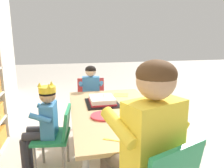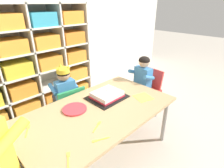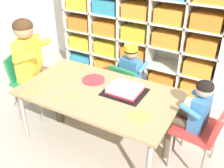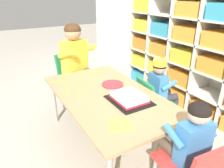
% 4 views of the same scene
% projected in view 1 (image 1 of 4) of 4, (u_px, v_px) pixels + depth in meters
% --- Properties ---
extents(ground, '(16.00, 16.00, 0.00)m').
position_uv_depth(ground, '(117.00, 165.00, 2.01)').
color(ground, '#BCB2A3').
extents(activity_table, '(1.40, 0.80, 0.55)m').
position_uv_depth(activity_table, '(117.00, 114.00, 1.91)').
color(activity_table, tan).
rests_on(activity_table, ground).
extents(classroom_chair_blue, '(0.37, 0.35, 0.58)m').
position_uv_depth(classroom_chair_blue, '(57.00, 134.00, 1.85)').
color(classroom_chair_blue, '#238451').
rests_on(classroom_chair_blue, ground).
extents(child_with_crown, '(0.31, 0.32, 0.81)m').
position_uv_depth(child_with_crown, '(44.00, 118.00, 1.81)').
color(child_with_crown, '#3D7FBC').
rests_on(child_with_crown, ground).
extents(adult_helper_seated, '(0.48, 0.46, 1.08)m').
position_uv_depth(adult_helper_seated, '(145.00, 136.00, 1.12)').
color(adult_helper_seated, yellow).
rests_on(adult_helper_seated, ground).
extents(classroom_chair_guest_side, '(0.39, 0.41, 0.64)m').
position_uv_depth(classroom_chair_guest_side, '(91.00, 98.00, 2.77)').
color(classroom_chair_guest_side, red).
rests_on(classroom_chair_guest_side, ground).
extents(guest_at_table_side, '(0.31, 0.31, 0.83)m').
position_uv_depth(guest_at_table_side, '(91.00, 90.00, 2.64)').
color(guest_at_table_side, '#3D7FBC').
rests_on(guest_at_table_side, ground).
extents(birthday_cake_on_tray, '(0.36, 0.30, 0.10)m').
position_uv_depth(birthday_cake_on_tray, '(102.00, 101.00, 2.07)').
color(birthday_cake_on_tray, black).
rests_on(birthday_cake_on_tray, activity_table).
extents(paper_plate_stack, '(0.21, 0.21, 0.01)m').
position_uv_depth(paper_plate_stack, '(104.00, 116.00, 1.72)').
color(paper_plate_stack, '#DB333D').
rests_on(paper_plate_stack, activity_table).
extents(paper_napkin_square, '(0.20, 0.20, 0.00)m').
position_uv_depth(paper_napkin_square, '(121.00, 95.00, 2.37)').
color(paper_napkin_square, '#F4DB4C').
rests_on(paper_napkin_square, activity_table).
extents(fork_by_napkin, '(0.12, 0.07, 0.00)m').
position_uv_depth(fork_by_napkin, '(160.00, 117.00, 1.72)').
color(fork_by_napkin, yellow).
rests_on(fork_by_napkin, activity_table).
extents(fork_near_cake_tray, '(0.13, 0.07, 0.00)m').
position_uv_depth(fork_near_cake_tray, '(141.00, 114.00, 1.78)').
color(fork_near_cake_tray, yellow).
rests_on(fork_near_cake_tray, activity_table).
extents(fork_near_child_seat, '(0.09, 0.13, 0.00)m').
position_uv_depth(fork_near_child_seat, '(112.00, 140.00, 1.33)').
color(fork_near_child_seat, yellow).
rests_on(fork_near_child_seat, activity_table).
extents(fork_beside_plate_stack, '(0.08, 0.12, 0.00)m').
position_uv_depth(fork_beside_plate_stack, '(173.00, 129.00, 1.49)').
color(fork_beside_plate_stack, yellow).
rests_on(fork_beside_plate_stack, activity_table).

